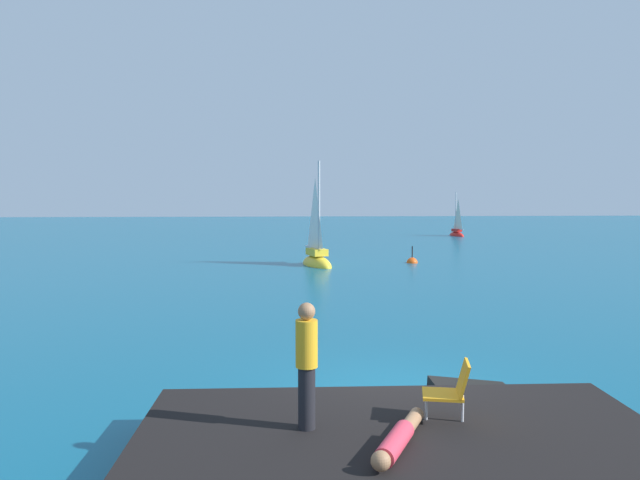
% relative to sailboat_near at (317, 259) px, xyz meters
% --- Properties ---
extents(ground_plane, '(160.00, 160.00, 0.00)m').
position_rel_sailboat_near_xyz_m(ground_plane, '(0.19, -19.11, -0.30)').
color(ground_plane, '#0F5675').
extents(shore_ledge, '(6.77, 4.84, 0.57)m').
position_rel_sailboat_near_xyz_m(shore_ledge, '(-0.28, -22.72, -0.02)').
color(shore_ledge, black).
rests_on(shore_ledge, ground).
extents(boulder_seaward, '(0.95, 1.10, 0.75)m').
position_rel_sailboat_near_xyz_m(boulder_seaward, '(-1.69, -19.83, -0.30)').
color(boulder_seaward, black).
rests_on(boulder_seaward, ground).
extents(boulder_inland, '(1.45, 1.22, 0.92)m').
position_rel_sailboat_near_xyz_m(boulder_inland, '(1.37, -19.82, -0.30)').
color(boulder_inland, black).
rests_on(boulder_inland, ground).
extents(sailboat_near, '(1.85, 3.09, 5.57)m').
position_rel_sailboat_near_xyz_m(sailboat_near, '(0.00, 0.00, 0.00)').
color(sailboat_near, yellow).
rests_on(sailboat_near, ground).
extents(sailboat_far, '(1.12, 2.17, 3.93)m').
position_rel_sailboat_near_xyz_m(sailboat_far, '(12.63, 19.41, -0.09)').
color(sailboat_far, red).
rests_on(sailboat_far, ground).
extents(person_sunbather, '(0.92, 1.63, 0.25)m').
position_rel_sailboat_near_xyz_m(person_sunbather, '(-0.42, -22.69, 0.38)').
color(person_sunbather, '#DB384C').
rests_on(person_sunbather, shore_ledge).
extents(person_standing, '(0.28, 0.28, 1.62)m').
position_rel_sailboat_near_xyz_m(person_standing, '(-1.45, -22.00, 1.13)').
color(person_standing, black).
rests_on(person_standing, shore_ledge).
extents(beach_chair, '(0.68, 0.59, 0.80)m').
position_rel_sailboat_near_xyz_m(beach_chair, '(0.46, -21.86, 0.70)').
color(beach_chair, orange).
rests_on(beach_chair, shore_ledge).
extents(marker_buoy, '(0.56, 0.56, 1.13)m').
position_rel_sailboat_near_xyz_m(marker_buoy, '(4.88, 0.78, -0.30)').
color(marker_buoy, '#EA5114').
rests_on(marker_buoy, ground).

